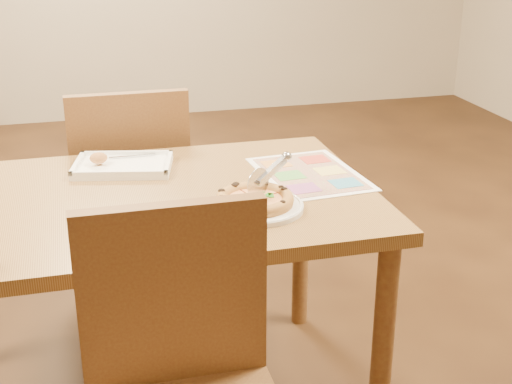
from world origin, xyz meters
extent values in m
cube|color=olive|center=(0.00, 0.00, 0.70)|extent=(1.30, 0.85, 0.04)
cylinder|color=brown|center=(0.59, -0.36, 0.34)|extent=(0.06, 0.06, 0.68)
cylinder|color=brown|center=(0.59, 0.36, 0.34)|extent=(0.06, 0.06, 0.68)
cube|color=brown|center=(0.00, -0.51, 0.68)|extent=(0.42, 0.04, 0.45)
cube|color=brown|center=(0.00, 0.70, 0.45)|extent=(0.42, 0.42, 0.04)
cube|color=brown|center=(0.00, 0.51, 0.68)|extent=(0.42, 0.04, 0.45)
cylinder|color=silver|center=(0.28, -0.17, 0.73)|extent=(0.31, 0.31, 0.01)
cylinder|color=#BD8540|center=(0.28, -0.16, 0.74)|extent=(0.21, 0.21, 0.01)
cylinder|color=#EBC380|center=(0.28, -0.16, 0.75)|extent=(0.17, 0.17, 0.01)
torus|color=#BD8540|center=(0.28, -0.16, 0.75)|extent=(0.21, 0.21, 0.03)
cylinder|color=silver|center=(0.29, -0.17, 0.79)|extent=(0.07, 0.05, 0.09)
cube|color=silver|center=(0.34, -0.13, 0.81)|extent=(0.11, 0.09, 0.06)
cube|color=white|center=(-0.04, 0.24, 0.73)|extent=(0.33, 0.26, 0.02)
cube|color=silver|center=(-0.04, 0.24, 0.74)|extent=(0.15, 0.01, 0.00)
ellipsoid|color=#C57F46|center=(-0.12, 0.26, 0.76)|extent=(0.06, 0.04, 0.04)
cube|color=white|center=(0.51, 0.05, 0.72)|extent=(0.32, 0.42, 0.00)
camera|label=1|loc=(-0.17, -1.90, 1.47)|focal=50.00mm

